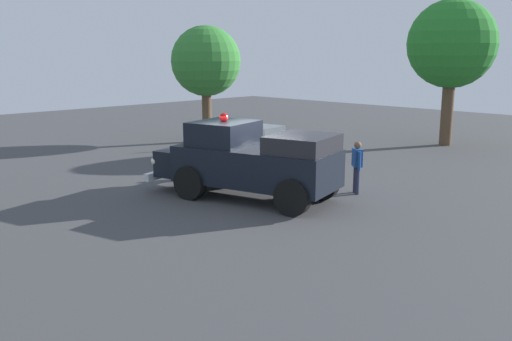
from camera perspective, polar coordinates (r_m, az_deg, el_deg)
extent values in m
plane|color=#424244|center=(17.19, -0.55, -2.75)|extent=(60.00, 60.00, 0.00)
cylinder|color=black|center=(16.93, -6.84, -1.25)|extent=(1.09, 0.57, 1.04)
cylinder|color=black|center=(18.52, -3.10, -0.04)|extent=(1.09, 0.57, 1.04)
cylinder|color=black|center=(15.13, 3.80, -2.79)|extent=(1.09, 0.57, 1.04)
cylinder|color=black|center=(16.89, 6.86, -1.29)|extent=(1.09, 0.57, 1.04)
cube|color=black|center=(16.68, 0.00, 0.49)|extent=(5.27, 3.25, 1.10)
cube|color=black|center=(18.28, -7.72, 0.99)|extent=(1.31, 1.93, 0.84)
cube|color=black|center=(17.13, -3.33, 3.83)|extent=(2.12, 2.26, 0.76)
cube|color=#232328|center=(15.83, 4.85, 2.59)|extent=(2.13, 2.32, 0.60)
cube|color=silver|center=(18.56, -8.82, 1.12)|extent=(0.47, 1.42, 0.64)
cube|color=silver|center=(18.71, -9.02, -0.12)|extent=(0.75, 2.22, 0.24)
sphere|color=white|center=(17.96, -10.39, 0.96)|extent=(0.32, 0.32, 0.26)
sphere|color=white|center=(19.15, -7.36, 1.73)|extent=(0.32, 0.32, 0.26)
sphere|color=red|center=(17.06, -3.35, 5.49)|extent=(0.34, 0.34, 0.28)
cylinder|color=black|center=(23.41, -4.65, 2.01)|extent=(0.72, 0.38, 0.68)
cylinder|color=black|center=(24.68, -2.25, 2.55)|extent=(0.72, 0.38, 0.68)
cylinder|color=black|center=(21.72, 1.30, 1.27)|extent=(0.72, 0.38, 0.68)
cylinder|color=black|center=(23.09, 3.53, 1.89)|extent=(0.72, 0.38, 0.68)
cube|color=white|center=(23.14, -0.59, 2.63)|extent=(4.45, 2.52, 0.64)
cube|color=white|center=(23.94, -3.44, 3.80)|extent=(1.67, 1.86, 0.20)
cube|color=white|center=(22.89, 0.03, 3.95)|extent=(2.15, 1.87, 0.56)
cube|color=silver|center=(24.48, -4.77, 2.58)|extent=(0.50, 1.90, 0.20)
cylinder|color=#B7BABF|center=(20.43, -3.67, 0.22)|extent=(0.04, 0.04, 0.44)
cylinder|color=#B7BABF|center=(20.32, -2.48, 0.17)|extent=(0.04, 0.04, 0.44)
cylinder|color=#B7BABF|center=(20.02, -4.01, -0.03)|extent=(0.04, 0.04, 0.44)
cylinder|color=#B7BABF|center=(19.91, -2.79, -0.08)|extent=(0.04, 0.04, 0.44)
cube|color=orange|center=(20.12, -3.24, 0.73)|extent=(0.66, 0.66, 0.04)
cube|color=orange|center=(19.84, -3.43, 1.40)|extent=(0.42, 0.29, 0.56)
cube|color=#B7BABF|center=(20.15, -3.91, 1.22)|extent=(0.27, 0.39, 0.03)
cube|color=#B7BABF|center=(20.03, -2.59, 1.16)|extent=(0.27, 0.39, 0.03)
cylinder|color=#B7BABF|center=(25.49, -5.96, 2.52)|extent=(0.03, 0.03, 0.44)
cylinder|color=#B7BABF|center=(25.32, -6.87, 2.44)|extent=(0.03, 0.03, 0.44)
cylinder|color=#B7BABF|center=(25.89, -6.33, 2.66)|extent=(0.03, 0.03, 0.44)
cylinder|color=#B7BABF|center=(25.73, -7.24, 2.58)|extent=(0.03, 0.03, 0.44)
cube|color=orange|center=(25.57, -6.61, 3.07)|extent=(0.60, 0.60, 0.04)
cube|color=orange|center=(25.75, -6.83, 3.77)|extent=(0.18, 0.47, 0.56)
cube|color=#B7BABF|center=(25.63, -6.12, 3.48)|extent=(0.43, 0.16, 0.03)
cube|color=#B7BABF|center=(25.46, -7.12, 3.39)|extent=(0.43, 0.16, 0.03)
cylinder|color=#B7BABF|center=(22.89, 6.38, 1.44)|extent=(0.04, 0.04, 0.44)
cylinder|color=#B7BABF|center=(23.32, 6.19, 1.64)|extent=(0.04, 0.04, 0.44)
cylinder|color=#B7BABF|center=(22.98, 7.46, 1.45)|extent=(0.04, 0.04, 0.44)
cylinder|color=#B7BABF|center=(23.40, 7.25, 1.65)|extent=(0.04, 0.04, 0.44)
cube|color=#1E7F38|center=(23.10, 6.83, 2.12)|extent=(0.68, 0.68, 0.04)
cube|color=#1E7F38|center=(23.10, 7.44, 2.82)|extent=(0.39, 0.34, 0.56)
cube|color=#B7BABF|center=(22.84, 6.96, 2.43)|extent=(0.32, 0.36, 0.03)
cube|color=#B7BABF|center=(23.31, 6.73, 2.62)|extent=(0.32, 0.36, 0.03)
cylinder|color=#383842|center=(20.45, -3.31, 0.25)|extent=(0.18, 0.18, 0.45)
cylinder|color=#383842|center=(20.40, -2.77, 0.23)|extent=(0.18, 0.18, 0.45)
cube|color=#383842|center=(20.24, -3.44, 0.95)|extent=(0.36, 0.45, 0.13)
cube|color=#383842|center=(20.19, -2.89, 0.93)|extent=(0.36, 0.45, 0.13)
cube|color=silver|center=(19.97, -3.33, 1.68)|extent=(0.46, 0.40, 0.54)
sphere|color=beige|center=(19.93, -3.32, 2.74)|extent=(0.30, 0.30, 0.22)
cylinder|color=#2D334C|center=(17.72, 10.41, -1.04)|extent=(0.21, 0.21, 0.88)
cylinder|color=#2D334C|center=(17.93, 10.24, -0.88)|extent=(0.21, 0.21, 0.88)
cube|color=#1E478C|center=(17.68, 10.41, 1.32)|extent=(0.49, 0.47, 0.56)
cylinder|color=#1E478C|center=(17.44, 10.61, 0.96)|extent=(0.14, 0.14, 0.60)
cylinder|color=#1E478C|center=(17.95, 10.20, 1.29)|extent=(0.14, 0.14, 0.60)
sphere|color=brown|center=(17.61, 10.46, 2.59)|extent=(0.32, 0.32, 0.23)
cylinder|color=brown|center=(28.12, -5.10, 5.86)|extent=(0.48, 0.48, 2.81)
sphere|color=#337D31|center=(27.97, -5.20, 11.20)|extent=(3.46, 3.46, 3.46)
cylinder|color=brown|center=(28.37, 19.14, 5.88)|extent=(0.57, 0.57, 3.38)
sphere|color=#267A29|center=(28.24, 19.58, 12.24)|extent=(4.16, 4.16, 4.16)
cube|color=orange|center=(19.48, 2.76, -0.95)|extent=(0.40, 0.40, 0.04)
cone|color=orange|center=(19.41, 2.77, -0.04)|extent=(0.32, 0.32, 0.60)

